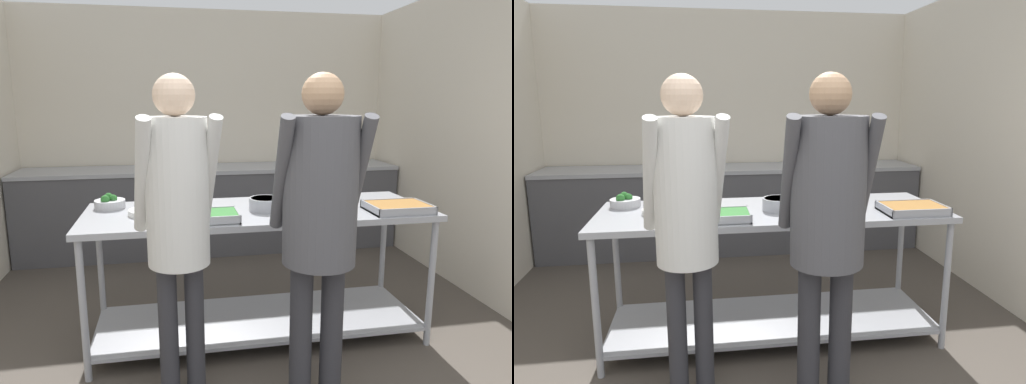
% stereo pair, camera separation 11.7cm
% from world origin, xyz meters
% --- Properties ---
extents(wall_rear, '(4.25, 0.06, 2.65)m').
position_xyz_m(wall_rear, '(0.00, 4.16, 1.32)').
color(wall_rear, beige).
rests_on(wall_rear, ground_plane).
extents(wall_right, '(0.06, 4.28, 2.65)m').
position_xyz_m(wall_right, '(2.10, 2.08, 1.32)').
color(wall_right, beige).
rests_on(wall_right, ground_plane).
extents(back_counter, '(4.09, 0.65, 0.94)m').
position_xyz_m(back_counter, '(0.00, 3.79, 0.47)').
color(back_counter, '#4C4C51').
rests_on(back_counter, ground_plane).
extents(serving_counter, '(2.34, 0.82, 0.93)m').
position_xyz_m(serving_counter, '(0.13, 1.80, 0.63)').
color(serving_counter, '#9EA0A8').
rests_on(serving_counter, ground_plane).
extents(broccoli_bowl, '(0.21, 0.21, 0.10)m').
position_xyz_m(broccoli_bowl, '(-0.88, 2.02, 0.97)').
color(broccoli_bowl, '#B2B2B7').
rests_on(broccoli_bowl, serving_counter).
extents(plate_stack, '(0.25, 0.25, 0.04)m').
position_xyz_m(plate_stack, '(-0.62, 1.78, 0.95)').
color(plate_stack, white).
rests_on(plate_stack, serving_counter).
extents(serving_tray_greens, '(0.41, 0.27, 0.05)m').
position_xyz_m(serving_tray_greens, '(-0.25, 1.56, 0.96)').
color(serving_tray_greens, '#9EA0A8').
rests_on(serving_tray_greens, serving_counter).
extents(sauce_pan, '(0.37, 0.23, 0.08)m').
position_xyz_m(sauce_pan, '(0.17, 1.77, 0.98)').
color(sauce_pan, '#9EA0A8').
rests_on(sauce_pan, serving_counter).
extents(serving_tray_roast, '(0.41, 0.33, 0.05)m').
position_xyz_m(serving_tray_roast, '(0.59, 2.00, 0.96)').
color(serving_tray_roast, '#9EA0A8').
rests_on(serving_tray_roast, serving_counter).
extents(serving_tray_vegetables, '(0.40, 0.30, 0.05)m').
position_xyz_m(serving_tray_vegetables, '(1.03, 1.57, 0.96)').
color(serving_tray_vegetables, '#9EA0A8').
rests_on(serving_tray_vegetables, serving_counter).
extents(guest_serving_left, '(0.47, 0.41, 1.80)m').
position_xyz_m(guest_serving_left, '(-0.43, 1.13, 1.13)').
color(guest_serving_left, '#2D2D33').
rests_on(guest_serving_left, ground_plane).
extents(guest_serving_right, '(0.49, 0.38, 1.80)m').
position_xyz_m(guest_serving_right, '(0.29, 1.00, 1.11)').
color(guest_serving_right, '#2D2D33').
rests_on(guest_serving_right, ground_plane).
extents(water_bottle, '(0.08, 0.08, 0.30)m').
position_xyz_m(water_bottle, '(1.05, 3.80, 1.08)').
color(water_bottle, silver).
rests_on(water_bottle, back_counter).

